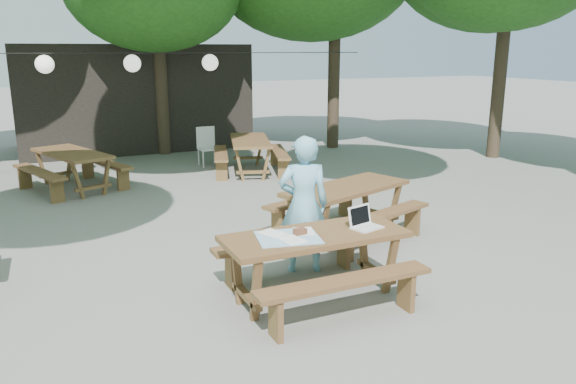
% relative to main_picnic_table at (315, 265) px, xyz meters
% --- Properties ---
extents(ground, '(80.00, 80.00, 0.00)m').
position_rel_main_picnic_table_xyz_m(ground, '(-0.51, 0.54, -0.39)').
color(ground, slate).
rests_on(ground, ground).
extents(pavilion, '(6.00, 3.00, 2.80)m').
position_rel_main_picnic_table_xyz_m(pavilion, '(-0.01, 11.04, 1.01)').
color(pavilion, black).
rests_on(pavilion, ground).
extents(main_picnic_table, '(2.00, 1.58, 0.75)m').
position_rel_main_picnic_table_xyz_m(main_picnic_table, '(0.00, 0.00, 0.00)').
color(main_picnic_table, brown).
rests_on(main_picnic_table, ground).
extents(picnic_table_ne, '(2.31, 2.11, 0.75)m').
position_rel_main_picnic_table_xyz_m(picnic_table_ne, '(1.40, 1.72, 0.00)').
color(picnic_table_ne, brown).
rests_on(picnic_table_ne, ground).
extents(picnic_table_far_w, '(2.14, 2.33, 0.75)m').
position_rel_main_picnic_table_xyz_m(picnic_table_far_w, '(-2.00, 6.38, 0.00)').
color(picnic_table_far_w, brown).
rests_on(picnic_table_far_w, ground).
extents(picnic_table_far_e, '(2.07, 2.28, 0.75)m').
position_rel_main_picnic_table_xyz_m(picnic_table_far_e, '(1.70, 6.39, 0.00)').
color(picnic_table_far_e, brown).
rests_on(picnic_table_far_e, ground).
extents(woman, '(0.72, 0.59, 1.69)m').
position_rel_main_picnic_table_xyz_m(woman, '(0.24, 0.78, 0.46)').
color(woman, '#7BC4E1').
rests_on(woman, ground).
extents(plastic_chair, '(0.44, 0.44, 0.90)m').
position_rel_main_picnic_table_xyz_m(plastic_chair, '(1.08, 7.54, -0.13)').
color(plastic_chair, silver).
rests_on(plastic_chair, ground).
extents(laptop, '(0.39, 0.34, 0.24)m').
position_rel_main_picnic_table_xyz_m(laptop, '(0.59, -0.03, 0.42)').
color(laptop, white).
rests_on(laptop, main_picnic_table).
extents(tabletop_clutter, '(0.75, 0.68, 0.08)m').
position_rel_main_picnic_table_xyz_m(tabletop_clutter, '(-0.29, 0.01, 0.37)').
color(tabletop_clutter, '#398AC4').
rests_on(tabletop_clutter, main_picnic_table).
extents(paper_lanterns, '(9.00, 0.34, 0.38)m').
position_rel_main_picnic_table_xyz_m(paper_lanterns, '(-0.69, 6.54, 2.02)').
color(paper_lanterns, black).
rests_on(paper_lanterns, ground).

